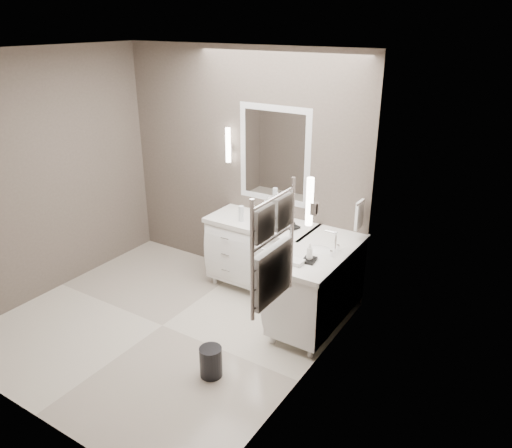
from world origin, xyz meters
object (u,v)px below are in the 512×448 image
Objects in this scene: vanity_back at (261,250)px; towel_ladder at (273,255)px; vanity_right at (318,282)px; waste_bin at (211,362)px.

towel_ladder is (1.10, -1.63, 0.91)m from vanity_back.
towel_ladder is at bearing -55.90° from vanity_back.
vanity_back is 0.93m from vanity_right.
towel_ladder is 3.17× the size of waste_bin.
vanity_right is 4.37× the size of waste_bin.
vanity_back is at bearing 159.62° from vanity_right.
towel_ladder is at bearing -80.16° from vanity_right.
vanity_back and vanity_right have the same top height.
vanity_back reaches higher than waste_bin.
waste_bin is (-0.43, -1.24, -0.34)m from vanity_right.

